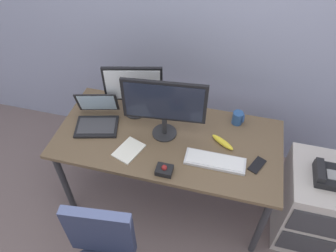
# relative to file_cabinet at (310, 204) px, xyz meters

# --- Properties ---
(ground_plane) EXTENTS (8.00, 8.00, 0.00)m
(ground_plane) POSITION_rel_file_cabinet_xyz_m (-1.10, 0.04, -0.35)
(ground_plane) COLOR #715E5E
(back_wall) EXTENTS (6.00, 0.10, 2.80)m
(back_wall) POSITION_rel_file_cabinet_xyz_m (-1.10, 0.77, 1.05)
(back_wall) COLOR #9196B3
(back_wall) RESTS_ON ground
(desk) EXTENTS (1.63, 0.77, 0.74)m
(desk) POSITION_rel_file_cabinet_xyz_m (-1.10, 0.04, 0.32)
(desk) COLOR brown
(desk) RESTS_ON ground
(file_cabinet) EXTENTS (0.42, 0.53, 0.70)m
(file_cabinet) POSITION_rel_file_cabinet_xyz_m (0.00, 0.00, 0.00)
(file_cabinet) COLOR beige
(file_cabinet) RESTS_ON ground
(desk_phone) EXTENTS (0.17, 0.20, 0.09)m
(desk_phone) POSITION_rel_file_cabinet_xyz_m (-0.01, -0.02, 0.38)
(desk_phone) COLOR black
(desk_phone) RESTS_ON file_cabinet
(monitor_main) EXTENTS (0.57, 0.18, 0.47)m
(monitor_main) POSITION_rel_file_cabinet_xyz_m (-1.14, 0.07, 0.68)
(monitor_main) COLOR #262628
(monitor_main) RESTS_ON desk
(monitor_side) EXTENTS (0.43, 0.18, 0.42)m
(monitor_side) POSITION_rel_file_cabinet_xyz_m (-1.42, 0.24, 0.64)
(monitor_side) COLOR #262628
(monitor_side) RESTS_ON desk
(keyboard) EXTENTS (0.41, 0.14, 0.03)m
(keyboard) POSITION_rel_file_cabinet_xyz_m (-0.74, -0.11, 0.41)
(keyboard) COLOR silver
(keyboard) RESTS_ON desk
(laptop) EXTENTS (0.38, 0.37, 0.23)m
(laptop) POSITION_rel_file_cabinet_xyz_m (-1.66, 0.05, 0.45)
(laptop) COLOR black
(laptop) RESTS_ON desk
(trackball_mouse) EXTENTS (0.11, 0.09, 0.07)m
(trackball_mouse) POSITION_rel_file_cabinet_xyz_m (-1.05, -0.27, 0.42)
(trackball_mouse) COLOR black
(trackball_mouse) RESTS_ON desk
(coffee_mug) EXTENTS (0.09, 0.08, 0.10)m
(coffee_mug) POSITION_rel_file_cabinet_xyz_m (-0.63, 0.31, 0.45)
(coffee_mug) COLOR #2A4F88
(coffee_mug) RESTS_ON desk
(paper_notepad) EXTENTS (0.21, 0.25, 0.01)m
(paper_notepad) POSITION_rel_file_cabinet_xyz_m (-1.34, -0.15, 0.40)
(paper_notepad) COLOR white
(paper_notepad) RESTS_ON desk
(cell_phone) EXTENTS (0.12, 0.16, 0.01)m
(cell_phone) POSITION_rel_file_cabinet_xyz_m (-0.46, -0.06, 0.40)
(cell_phone) COLOR black
(cell_phone) RESTS_ON desk
(banana) EXTENTS (0.18, 0.14, 0.04)m
(banana) POSITION_rel_file_cabinet_xyz_m (-0.71, 0.07, 0.42)
(banana) COLOR yellow
(banana) RESTS_ON desk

